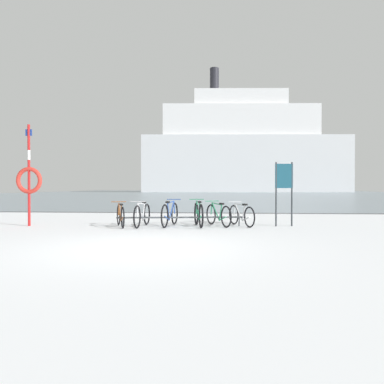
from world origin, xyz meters
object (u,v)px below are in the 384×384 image
object	(u,v)px
bicycle_2	(170,214)
ferry_ship	(243,151)
bicycle_1	(142,215)
rescue_post	(29,178)
bicycle_4	(218,215)
info_sign	(284,183)
bicycle_3	(199,214)
bicycle_0	(120,215)
bicycle_5	(241,215)

from	to	relation	value
bicycle_2	ferry_ship	xyz separation A→B (m)	(6.74, 78.91, 9.56)
bicycle_1	bicycle_2	world-z (taller)	bicycle_2
bicycle_1	ferry_ship	size ratio (longest dim) A/B	0.04
bicycle_1	ferry_ship	world-z (taller)	ferry_ship
bicycle_1	rescue_post	world-z (taller)	rescue_post
bicycle_4	ferry_ship	bearing A→B (deg)	86.19
info_sign	ferry_ship	world-z (taller)	ferry_ship
bicycle_1	rescue_post	distance (m)	3.72
bicycle_3	rescue_post	bearing A→B (deg)	-177.12
bicycle_4	info_sign	xyz separation A→B (m)	(2.03, 0.11, 0.99)
bicycle_3	info_sign	bearing A→B (deg)	5.99
bicycle_0	bicycle_2	world-z (taller)	bicycle_2
bicycle_0	rescue_post	bearing A→B (deg)	179.30
ferry_ship	bicycle_3	bearing A→B (deg)	-94.24
bicycle_1	bicycle_4	bearing A→B (deg)	8.80
bicycle_0	bicycle_2	bearing A→B (deg)	11.68
bicycle_2	bicycle_3	distance (m)	0.89
rescue_post	bicycle_3	bearing A→B (deg)	2.88
bicycle_3	bicycle_4	world-z (taller)	bicycle_3
info_sign	ferry_ship	xyz separation A→B (m)	(3.22, 78.64, 8.59)
bicycle_0	bicycle_3	size ratio (longest dim) A/B	0.90
bicycle_3	bicycle_2	bearing A→B (deg)	179.70
bicycle_2	bicycle_4	distance (m)	1.50
bicycle_1	bicycle_5	distance (m)	3.06
info_sign	bicycle_3	bearing A→B (deg)	-174.01
bicycle_1	bicycle_2	xyz separation A→B (m)	(0.83, 0.20, 0.01)
bicycle_2	ferry_ship	size ratio (longest dim) A/B	0.04
bicycle_0	ferry_ship	bearing A→B (deg)	84.08
bicycle_0	info_sign	distance (m)	5.12
bicycle_5	info_sign	distance (m)	1.65
bicycle_3	info_sign	size ratio (longest dim) A/B	0.85
bicycle_5	ferry_ship	distance (m)	79.39
bicycle_2	rescue_post	bearing A→B (deg)	-176.47
bicycle_5	bicycle_4	bearing A→B (deg)	-174.39
bicycle_2	bicycle_4	xyz separation A→B (m)	(1.49, 0.16, -0.02)
bicycle_1	bicycle_0	bearing A→B (deg)	-170.41
bicycle_3	rescue_post	size ratio (longest dim) A/B	0.53
bicycle_1	bicycle_5	world-z (taller)	bicycle_1
bicycle_1	bicycle_2	distance (m)	0.85
bicycle_5	bicycle_0	bearing A→B (deg)	-171.67
bicycle_0	ferry_ship	world-z (taller)	ferry_ship
bicycle_5	info_sign	size ratio (longest dim) A/B	0.75
bicycle_1	info_sign	size ratio (longest dim) A/B	0.89
bicycle_1	bicycle_3	xyz separation A→B (m)	(1.72, 0.19, 0.01)
bicycle_0	bicycle_1	world-z (taller)	bicycle_1
bicycle_4	bicycle_1	bearing A→B (deg)	-171.20
bicycle_2	ferry_ship	world-z (taller)	ferry_ship
rescue_post	ferry_ship	size ratio (longest dim) A/B	0.06
bicycle_2	bicycle_3	size ratio (longest dim) A/B	1.07
ferry_ship	bicycle_0	bearing A→B (deg)	-95.92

